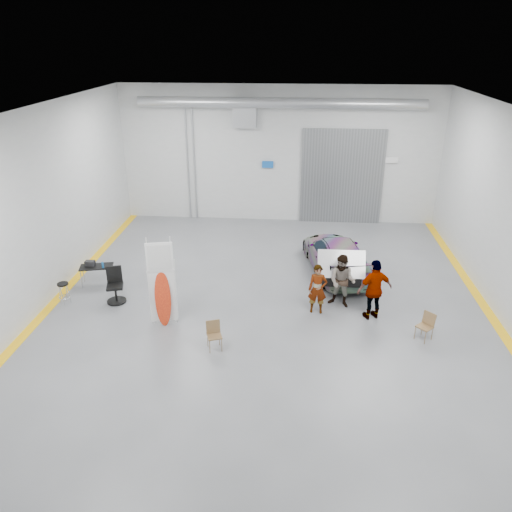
# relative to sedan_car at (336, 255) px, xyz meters

# --- Properties ---
(ground) EXTENTS (16.00, 16.00, 0.00)m
(ground) POSITION_rel_sedan_car_xyz_m (-2.30, -2.63, -0.64)
(ground) COLOR slate
(ground) RESTS_ON ground
(room_shell) EXTENTS (14.02, 16.18, 6.01)m
(room_shell) POSITION_rel_sedan_car_xyz_m (-2.06, -0.41, 3.43)
(room_shell) COLOR #B8BABC
(room_shell) RESTS_ON ground
(sedan_car) EXTENTS (2.58, 4.70, 1.29)m
(sedan_car) POSITION_rel_sedan_car_xyz_m (0.00, 0.00, 0.00)
(sedan_car) COLOR white
(sedan_car) RESTS_ON ground
(person_a) EXTENTS (0.59, 0.40, 1.58)m
(person_a) POSITION_rel_sedan_car_xyz_m (-0.77, -2.96, 0.14)
(person_a) COLOR brown
(person_a) RESTS_ON ground
(person_b) EXTENTS (1.02, 0.90, 1.73)m
(person_b) POSITION_rel_sedan_car_xyz_m (0.00, -2.52, 0.22)
(person_b) COLOR #446C7D
(person_b) RESTS_ON ground
(person_c) EXTENTS (1.20, 0.82, 1.91)m
(person_c) POSITION_rel_sedan_car_xyz_m (0.90, -3.17, 0.31)
(person_c) COLOR #A16D35
(person_c) RESTS_ON ground
(surfboard_display) EXTENTS (0.77, 0.32, 2.77)m
(surfboard_display) POSITION_rel_sedan_car_xyz_m (-5.32, -4.06, 0.48)
(surfboard_display) COLOR white
(surfboard_display) RESTS_ON ground
(folding_chair_near) EXTENTS (0.48, 0.51, 0.80)m
(folding_chair_near) POSITION_rel_sedan_car_xyz_m (-3.60, -5.20, -0.39)
(folding_chair_near) COLOR brown
(folding_chair_near) RESTS_ON ground
(folding_chair_far) EXTENTS (0.53, 0.61, 0.81)m
(folding_chair_far) POSITION_rel_sedan_car_xyz_m (2.18, -4.26, -0.39)
(folding_chair_far) COLOR brown
(folding_chair_far) RESTS_ON ground
(shop_stool) EXTENTS (0.36, 0.36, 0.71)m
(shop_stool) POSITION_rel_sedan_car_xyz_m (-8.76, -3.08, -0.29)
(shop_stool) COLOR black
(shop_stool) RESTS_ON ground
(work_table) EXTENTS (1.19, 0.79, 0.89)m
(work_table) POSITION_rel_sedan_car_xyz_m (-8.25, -1.70, 0.04)
(work_table) COLOR #989AA0
(work_table) RESTS_ON ground
(office_chair) EXTENTS (0.62, 0.65, 1.15)m
(office_chair) POSITION_rel_sedan_car_xyz_m (-7.15, -2.81, -0.14)
(office_chair) COLOR black
(office_chair) RESTS_ON ground
(trunk_lid) EXTENTS (1.50, 0.91, 0.04)m
(trunk_lid) POSITION_rel_sedan_car_xyz_m (0.00, -1.97, 0.66)
(trunk_lid) COLOR silver
(trunk_lid) RESTS_ON sedan_car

